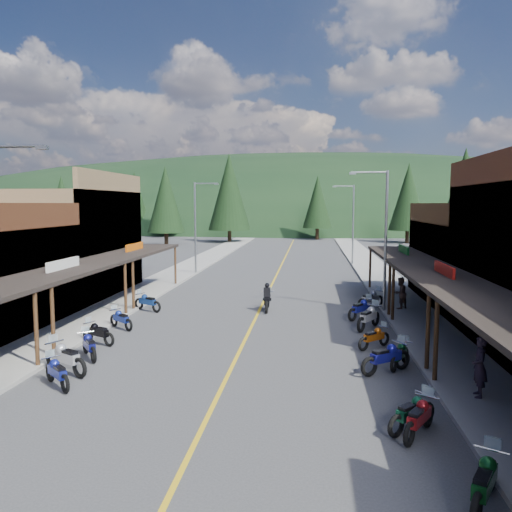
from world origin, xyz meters
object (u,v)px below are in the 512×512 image
(bike_east_6, at_px, (386,356))
(bike_west_6, at_px, (65,356))
(pine_9, at_px, (480,202))
(pine_10, at_px, (166,199))
(bike_east_10, at_px, (361,308))
(streetlight_3, at_px, (352,221))
(pine_5, at_px, (488,193))
(streetlight_2, at_px, (383,234))
(pedestrian_east_b, at_px, (400,293))
(bike_west_8, at_px, (98,332))
(bike_west_7, at_px, (89,344))
(bike_west_9, at_px, (121,318))
(pine_11, at_px, (464,195))
(rider_on_bike, at_px, (267,299))
(pine_3, at_px, (318,202))
(bike_east_5, at_px, (412,411))
(bike_east_7, at_px, (400,354))
(pine_4, at_px, (408,197))
(pedestrian_east_a, at_px, (480,366))
(bike_west_5, at_px, (57,371))
(bike_east_3, at_px, (485,480))
(shop_west_3, at_px, (62,243))
(bike_east_9, at_px, (369,316))
(pine_0, at_px, (62,202))
(pine_8, at_px, (112,205))
(bike_east_4, at_px, (419,416))
(bike_west_10, at_px, (147,301))
(pine_2, at_px, (229,192))
(bike_east_11, at_px, (370,298))
(bike_east_8, at_px, (374,336))
(pine_1, at_px, (165,198))
(streetlight_1, at_px, (197,223))
(shop_east_3, at_px, (487,263))

(bike_east_6, bearing_deg, bike_west_6, -118.66)
(pine_9, xyz_separation_m, pine_10, (-42.00, 5.00, 0.40))
(pine_9, height_order, bike_east_10, pine_9)
(streetlight_3, height_order, pine_5, pine_5)
(streetlight_2, distance_m, pedestrian_east_b, 3.61)
(bike_east_6, bearing_deg, bike_west_8, -136.92)
(bike_west_7, xyz_separation_m, bike_west_9, (-0.51, 4.68, -0.02))
(pine_11, xyz_separation_m, rider_on_bike, (-19.54, -30.33, -6.51))
(pine_3, distance_m, bike_east_5, 73.38)
(bike_east_10, bearing_deg, bike_west_7, -105.09)
(bike_west_9, relative_size, pedestrian_east_b, 1.05)
(bike_east_7, bearing_deg, pedestrian_east_b, 107.55)
(pine_4, distance_m, pine_11, 22.09)
(pine_11, xyz_separation_m, pedestrian_east_b, (-11.94, -29.56, -6.13))
(bike_east_5, xyz_separation_m, pedestrian_east_a, (2.48, 2.34, 0.56))
(bike_west_5, bearing_deg, bike_east_3, -71.58)
(shop_west_3, relative_size, bike_east_9, 4.72)
(bike_west_8, bearing_deg, bike_west_6, -146.46)
(bike_west_5, height_order, bike_east_3, bike_east_3)
(bike_west_5, bearing_deg, pine_0, 69.99)
(pine_8, bearing_deg, bike_east_7, -55.87)
(bike_west_6, height_order, bike_east_4, bike_west_6)
(streetlight_3, height_order, bike_east_6, streetlight_3)
(pine_8, height_order, bike_east_5, pine_8)
(pine_9, height_order, bike_east_7, pine_9)
(bike_west_10, relative_size, bike_east_5, 1.06)
(streetlight_2, bearing_deg, pine_11, 66.49)
(pine_9, distance_m, bike_west_8, 54.58)
(bike_east_3, relative_size, pedestrian_east_b, 1.16)
(pine_8, bearing_deg, bike_west_9, -67.23)
(pine_4, bearing_deg, pedestrian_east_a, -98.60)
(pine_0, xyz_separation_m, bike_west_8, (33.67, -61.99, -5.93))
(pine_3, distance_m, bike_west_5, 72.01)
(pine_2, bearing_deg, pine_3, 29.74)
(bike_west_6, distance_m, bike_west_9, 6.54)
(pine_4, bearing_deg, bike_east_11, -102.73)
(pine_11, xyz_separation_m, bike_west_8, (-26.33, -37.99, -6.63))
(pine_11, height_order, bike_east_8, pine_11)
(pine_0, height_order, pine_11, pine_11)
(pedestrian_east_b, bearing_deg, bike_west_5, 1.35)
(pine_1, distance_m, pine_4, 43.17)
(shop_west_3, relative_size, pine_11, 0.88)
(pine_4, relative_size, bike_east_8, 6.72)
(bike_east_3, xyz_separation_m, bike_east_11, (-0.03, 19.37, 0.03))
(bike_east_7, bearing_deg, pine_11, 98.31)
(bike_west_9, bearing_deg, streetlight_1, 39.69)
(shop_west_3, bearing_deg, shop_east_3, 0.00)
(pine_2, bearing_deg, bike_west_10, -85.95)
(bike_west_6, relative_size, bike_east_3, 1.09)
(pine_5, bearing_deg, bike_east_6, -110.81)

